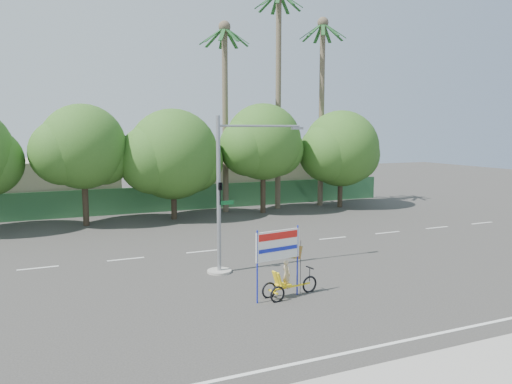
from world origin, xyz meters
name	(u,v)px	position (x,y,z in m)	size (l,w,h in m)	color
ground	(312,291)	(0.00, 0.00, 0.00)	(120.00, 120.00, 0.00)	#33302D
sidewalk_near	(457,374)	(0.00, -7.50, 0.06)	(50.00, 2.40, 0.12)	gray
fence	(175,198)	(0.00, 21.50, 1.00)	(38.00, 0.08, 2.00)	#336B3D
building_left	(36,186)	(-10.00, 26.00, 2.00)	(12.00, 8.00, 4.00)	#BBAB94
building_right	(247,179)	(8.00, 26.00, 1.80)	(14.00, 8.00, 3.60)	#BBAB94
tree_left	(82,150)	(-7.05, 18.00, 5.06)	(6.66, 5.60, 8.07)	#473828
tree_center	(172,157)	(-1.05, 18.00, 4.47)	(7.62, 6.40, 7.85)	#473828
tree_right	(263,145)	(5.95, 18.00, 5.24)	(6.90, 5.80, 8.36)	#473828
tree_far_right	(340,151)	(12.95, 18.00, 4.64)	(7.38, 6.20, 7.94)	#473828
palm_tall	(278,78)	(8.00, 19.50, 10.46)	(3.73, 3.79, 17.45)	#70604C
palm_mid	(322,93)	(12.00, 19.50, 9.40)	(3.73, 3.79, 15.45)	#70604C
palm_short	(225,97)	(3.50, 19.50, 8.86)	(3.73, 3.79, 14.45)	#70604C
traffic_signal	(225,208)	(-2.20, 3.98, 2.92)	(4.72, 1.10, 7.00)	gray
trike_billboard	(284,269)	(-1.37, -0.19, 1.12)	(2.82, 0.85, 2.79)	black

